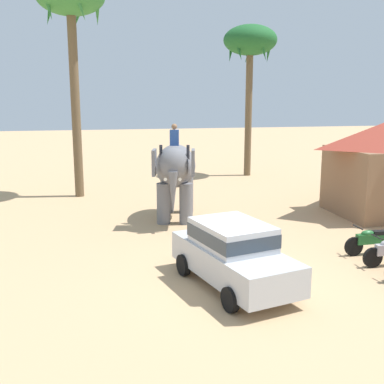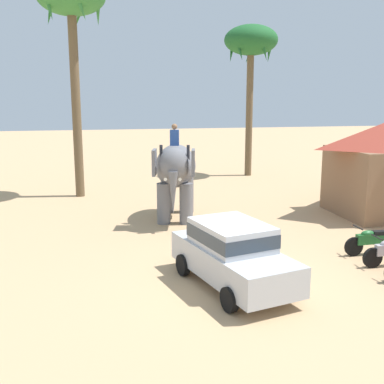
% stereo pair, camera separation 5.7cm
% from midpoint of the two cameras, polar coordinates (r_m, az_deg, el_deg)
% --- Properties ---
extents(ground_plane, '(120.00, 120.00, 0.00)m').
position_cam_midpoint_polar(ground_plane, '(12.84, 4.78, -11.06)').
color(ground_plane, tan).
extents(car_sedan_foreground, '(2.63, 4.39, 1.70)m').
position_cam_midpoint_polar(car_sedan_foreground, '(12.47, 5.01, -7.19)').
color(car_sedan_foreground, '#B7BABF').
rests_on(car_sedan_foreground, ground).
extents(elephant_with_mahout, '(2.32, 4.01, 3.88)m').
position_cam_midpoint_polar(elephant_with_mahout, '(18.89, -1.90, 2.59)').
color(elephant_with_mahout, slate).
rests_on(elephant_with_mahout, ground).
extents(motorcycle_fourth_in_row, '(1.80, 0.55, 0.94)m').
position_cam_midpoint_polar(motorcycle_fourth_in_row, '(15.96, 20.86, -5.47)').
color(motorcycle_fourth_in_row, black).
rests_on(motorcycle_fourth_in_row, ground).
extents(palm_tree_behind_elephant, '(3.20, 3.20, 9.07)m').
position_cam_midpoint_polar(palm_tree_behind_elephant, '(29.83, 7.15, 17.10)').
color(palm_tree_behind_elephant, brown).
rests_on(palm_tree_behind_elephant, ground).
extents(palm_tree_near_hut, '(3.20, 3.20, 10.34)m').
position_cam_midpoint_polar(palm_tree_near_hut, '(24.17, -14.24, 20.97)').
color(palm_tree_near_hut, brown).
rests_on(palm_tree_near_hut, ground).
extents(signboard_yellow, '(1.00, 0.10, 2.40)m').
position_cam_midpoint_polar(signboard_yellow, '(20.25, 21.00, 1.56)').
color(signboard_yellow, '#4C4C51').
rests_on(signboard_yellow, ground).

